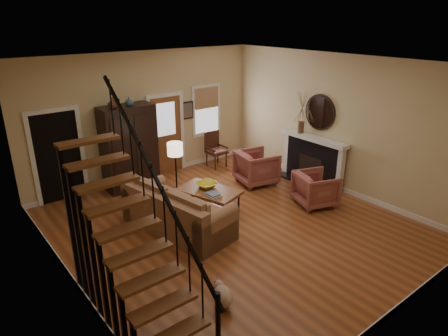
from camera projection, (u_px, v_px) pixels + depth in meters
room at (168, 141)px, 8.81m from camera, size 7.00×7.33×3.30m
staircase at (132, 222)px, 5.17m from camera, size 0.94×2.80×3.20m
fireplace at (314, 155)px, 10.22m from camera, size 0.33×1.95×2.30m
armoire at (129, 148)px, 9.83m from camera, size 1.30×0.60×2.10m
vase_a at (113, 103)px, 9.13m from camera, size 0.24×0.24×0.25m
vase_b at (129, 101)px, 9.37m from camera, size 0.20×0.20×0.21m
sofa at (178, 210)px, 8.02m from camera, size 1.42×2.50×0.88m
coffee_table at (209, 200)px, 8.86m from camera, size 1.15×1.51×0.51m
bowl at (207, 185)px, 8.89m from camera, size 0.46×0.46×0.11m
books at (213, 195)px, 8.47m from camera, size 0.25×0.33×0.06m
armchair_left at (316, 189)px, 9.12m from camera, size 1.09×1.07×0.78m
armchair_right at (257, 167)px, 10.28m from camera, size 1.13×1.11×0.86m
floor_lamp at (176, 175)px, 8.98m from camera, size 0.42×0.42×1.50m
side_chair at (216, 150)px, 11.35m from camera, size 0.54×0.54×1.02m
dog at (223, 297)px, 5.96m from camera, size 0.43×0.53×0.34m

